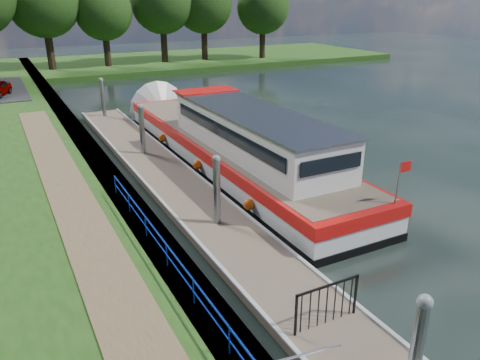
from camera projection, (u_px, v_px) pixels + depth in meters
bank_edge at (105, 177)px, 21.04m from camera, size 1.10×90.00×0.78m
far_bank at (156, 62)px, 57.83m from camera, size 60.00×18.00×0.60m
footpath at (94, 247)px, 14.33m from camera, size 1.60×40.00×0.05m
blue_fence at (210, 308)px, 10.73m from camera, size 0.04×18.04×0.72m
pontoon at (174, 186)px, 20.57m from camera, size 2.50×30.00×0.56m
mooring_piles at (173, 162)px, 20.17m from camera, size 0.30×27.30×3.55m
gate_panel at (327, 299)px, 11.32m from camera, size 1.85×0.05×1.15m
barge at (225, 142)px, 23.65m from camera, size 4.36×21.15×4.78m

